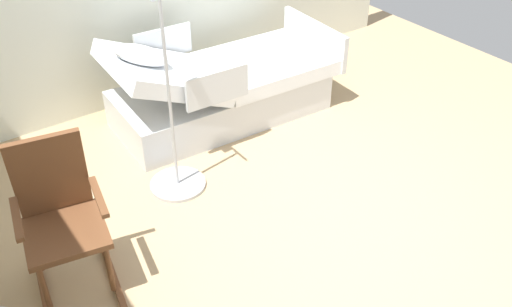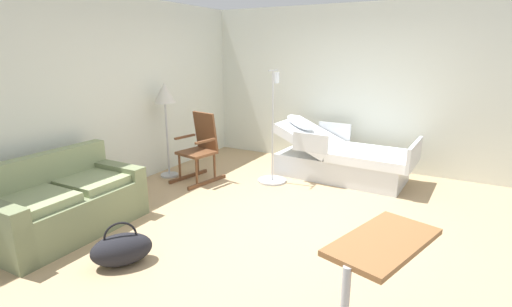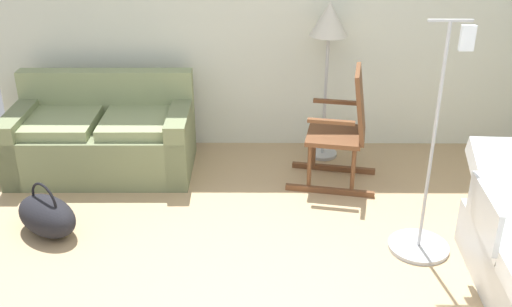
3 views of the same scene
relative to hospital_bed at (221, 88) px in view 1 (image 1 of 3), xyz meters
name	(u,v)px [view 1 (image 1 of 3)]	position (x,y,z in m)	size (l,w,h in m)	color
ground_plane	(344,221)	(-1.77, 0.07, -0.30)	(6.59, 6.59, 0.00)	tan
hospital_bed	(221,88)	(0.00, 0.00, 0.00)	(1.08, 2.14, 0.97)	silver
rocking_chair	(62,219)	(-1.15, 1.87, 0.21)	(0.83, 0.60, 1.05)	brown
iv_pole	(175,160)	(-0.68, 0.86, -0.05)	(0.44, 0.44, 1.69)	#B2B5BA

